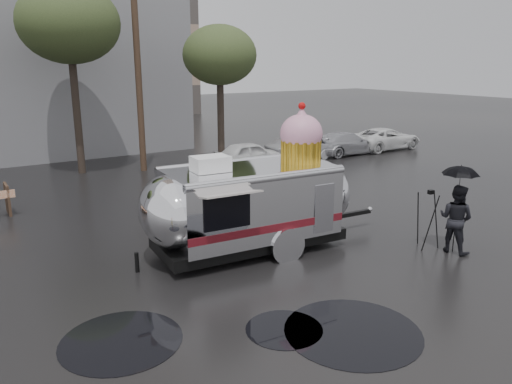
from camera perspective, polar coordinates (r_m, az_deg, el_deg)
ground at (r=10.37m, az=2.02°, el=-13.15°), size 120.00×120.00×0.00m
puddles at (r=9.20m, az=-1.31°, el=-17.03°), size 7.09×4.37×0.01m
utility_pole at (r=22.86m, az=-13.36°, el=13.82°), size 1.60×0.28×9.00m
tree_mid at (r=23.15m, az=-20.61°, el=17.58°), size 4.20×4.20×8.03m
tree_right at (r=23.39m, az=-4.18°, el=15.25°), size 3.36×3.36×6.42m
parked_cars at (r=26.22m, az=8.28°, el=5.57°), size 13.20×1.90×1.50m
airstream_trailer at (r=12.91m, az=-0.38°, el=-0.90°), size 7.21×2.89×3.89m
person_right at (r=13.88m, az=21.87°, el=-2.85°), size 0.65×0.95×1.80m
umbrella_black at (r=13.62m, az=22.29°, el=1.30°), size 1.14×1.14×2.33m
tripod at (r=13.91m, az=19.14°, el=-2.28°), size 0.62×0.65×1.60m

